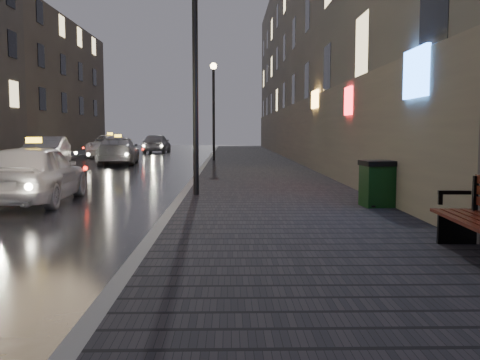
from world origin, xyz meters
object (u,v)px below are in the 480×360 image
Objects in this scene: car_left_mid at (45,152)px; car_far at (157,143)px; lamp_far at (214,99)px; taxi_mid at (118,151)px; lamp_near at (195,60)px; trash_bin at (377,183)px; taxi_far at (110,146)px; taxi_near at (35,173)px.

car_far is (2.90, 17.74, 0.04)m from car_left_mid.
lamp_far is 1.07× the size of taxi_mid.
trash_bin is (3.95, -2.18, -2.84)m from lamp_near.
lamp_far is 9.17m from car_left_mid.
lamp_far is at bearing 111.35° from car_far.
lamp_far is 5.82m from taxi_mid.
trash_bin is at bearing -68.19° from taxi_far.
taxi_mid is 14.81m from car_far.
taxi_far is at bearing -84.16° from taxi_near.
car_left_mid reaches higher than trash_bin.
trash_bin is 8.01m from taxi_near.
taxi_near is 30.40m from car_far.
lamp_far is 1.16× the size of car_far.
taxi_mid is 1.08× the size of car_far.
taxi_mid reaches higher than trash_bin.
lamp_near is at bearing -90.00° from lamp_far.
taxi_far is at bearing 107.37° from lamp_near.
trash_bin is (3.95, -18.18, -2.84)m from lamp_far.
lamp_far is 1.17× the size of car_left_mid.
lamp_far is at bearing 90.00° from lamp_near.
taxi_far is at bearing 74.33° from car_far.
taxi_near is 23.61m from taxi_far.
taxi_mid is (-5.05, 15.17, -2.77)m from lamp_near.
taxi_near is at bearing 160.78° from trash_bin.
lamp_far is (0.00, 16.00, 0.00)m from lamp_near.
car_far reaches higher than trash_bin.
car_left_mid is (-11.84, 14.42, 0.10)m from trash_bin.
taxi_near reaches higher than taxi_mid.
taxi_mid is 0.91× the size of taxi_far.
taxi_mid is at bearing 111.06° from trash_bin.
trash_bin is at bearing 164.86° from taxi_near.
lamp_far is at bearing -46.21° from taxi_far.
lamp_far is 15.10m from car_far.
car_left_mid reaches higher than taxi_mid.
lamp_near is at bearing 144.75° from trash_bin.
taxi_near is at bearing -78.88° from car_left_mid.
trash_bin is 18.66m from car_left_mid.
taxi_mid is at bearing -87.89° from taxi_near.
car_far is (-5.00, 29.98, -2.71)m from lamp_near.
car_left_mid is at bearing -74.56° from taxi_near.
lamp_near is 5.42× the size of trash_bin.
trash_bin is 0.20× the size of taxi_mid.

